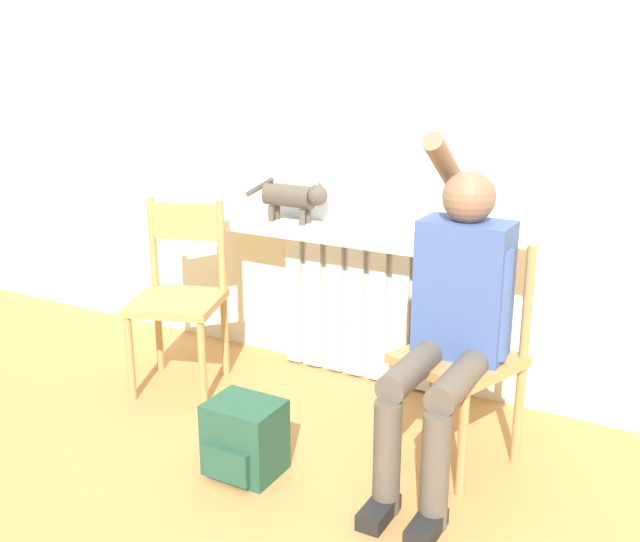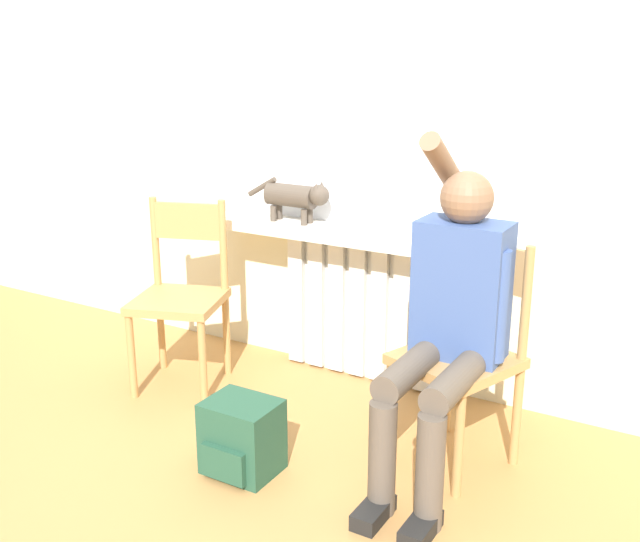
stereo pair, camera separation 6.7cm
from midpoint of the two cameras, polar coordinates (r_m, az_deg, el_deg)
ground_plane at (r=3.00m, az=-8.03°, el=-15.81°), size 12.00×12.00×0.00m
wall_with_window at (r=3.59m, az=3.26°, el=12.64°), size 7.00×0.06×2.70m
radiator at (r=3.72m, az=2.48°, el=-2.82°), size 0.83×0.08×0.72m
windowsill at (r=3.54m, az=1.99°, el=2.69°), size 1.59×0.25×0.05m
window_glass at (r=3.56m, az=2.98°, el=11.03°), size 1.53×0.01×0.96m
chair_left at (r=3.67m, az=-11.17°, el=-1.70°), size 0.51×0.51×0.90m
chair_right at (r=2.99m, az=10.37°, el=-5.94°), size 0.51×0.51×0.90m
person at (r=2.82m, az=9.47°, el=-3.14°), size 0.36×1.02×1.31m
cat at (r=3.67m, az=-2.44°, el=5.70°), size 0.47×0.11×0.22m
backpack at (r=2.99m, az=-6.44°, el=-12.56°), size 0.28×0.25×0.29m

